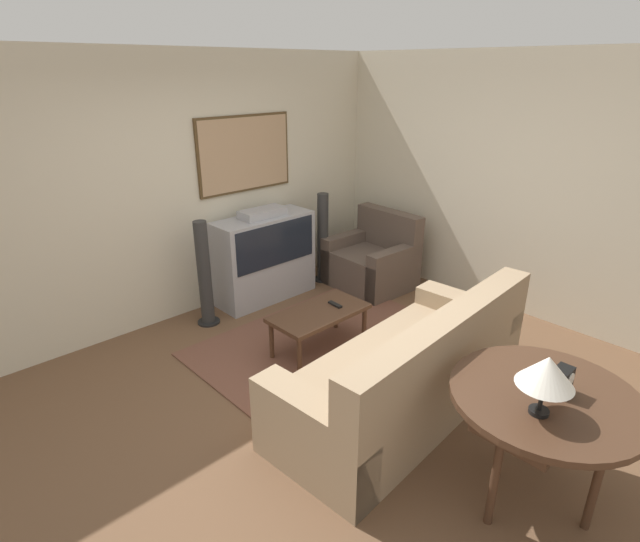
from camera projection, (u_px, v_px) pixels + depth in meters
name	position (u px, v px, depth m)	size (l,w,h in m)	color
ground_plane	(324.00, 392.00, 4.17)	(12.00, 12.00, 0.00)	brown
wall_back	(181.00, 190.00, 5.10)	(12.00, 0.10, 2.70)	beige
wall_right	(502.00, 185.00, 5.33)	(0.06, 12.00, 2.70)	beige
area_rug	(325.00, 343.00, 4.90)	(2.41, 1.69, 0.01)	brown
tv	(265.00, 257.00, 5.70)	(1.17, 0.45, 1.07)	#9E9EA3
couch	(408.00, 375.00, 3.84)	(2.31, 1.07, 0.94)	#9E8466
armchair	(373.00, 262.00, 6.11)	(0.85, 0.97, 0.90)	brown
coffee_table	(319.00, 316.00, 4.65)	(0.93, 0.49, 0.42)	#472D1E
console_table	(545.00, 404.00, 2.93)	(1.10, 1.10, 0.75)	#472D1E
table_lamp	(547.00, 372.00, 2.64)	(0.31, 0.31, 0.36)	black
mantel_clock	(562.00, 381.00, 2.88)	(0.13, 0.10, 0.17)	black
remote	(335.00, 304.00, 4.73)	(0.05, 0.16, 0.02)	black
speaker_tower_left	(205.00, 276.00, 5.10)	(0.23, 0.23, 1.12)	black
speaker_tower_right	(323.00, 240.00, 6.16)	(0.23, 0.23, 1.12)	black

